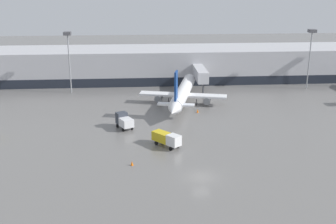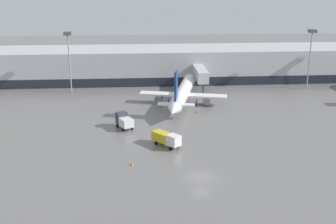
{
  "view_description": "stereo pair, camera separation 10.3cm",
  "coord_description": "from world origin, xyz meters",
  "px_view_note": "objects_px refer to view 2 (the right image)",
  "views": [
    {
      "loc": [
        -8.92,
        -55.42,
        28.09
      ],
      "look_at": [
        -3.29,
        22.23,
        3.0
      ],
      "focal_mm": 45.0,
      "sensor_mm": 36.0,
      "label": 1
    },
    {
      "loc": [
        -8.82,
        -55.43,
        28.09
      ],
      "look_at": [
        -3.29,
        22.23,
        3.0
      ],
      "focal_mm": 45.0,
      "sensor_mm": 36.0,
      "label": 2
    }
  ],
  "objects_px": {
    "traffic_cone_2": "(132,163)",
    "apron_light_mast_1": "(68,44)",
    "service_truck_0": "(167,138)",
    "parked_jet_0": "(183,93)",
    "apron_light_mast_2": "(311,41)",
    "service_truck_3": "(124,121)",
    "traffic_cone_3": "(198,111)"
  },
  "relations": [
    {
      "from": "service_truck_3",
      "to": "traffic_cone_3",
      "type": "height_order",
      "value": "service_truck_3"
    },
    {
      "from": "parked_jet_0",
      "to": "traffic_cone_2",
      "type": "height_order",
      "value": "parked_jet_0"
    },
    {
      "from": "traffic_cone_3",
      "to": "apron_light_mast_2",
      "type": "relative_size",
      "value": 0.05
    },
    {
      "from": "service_truck_0",
      "to": "traffic_cone_3",
      "type": "relative_size",
      "value": 6.95
    },
    {
      "from": "service_truck_0",
      "to": "traffic_cone_2",
      "type": "xyz_separation_m",
      "value": [
        -5.94,
        -7.32,
        -1.13
      ]
    },
    {
      "from": "parked_jet_0",
      "to": "traffic_cone_3",
      "type": "distance_m",
      "value": 7.26
    },
    {
      "from": "service_truck_0",
      "to": "apron_light_mast_1",
      "type": "distance_m",
      "value": 44.61
    },
    {
      "from": "parked_jet_0",
      "to": "apron_light_mast_2",
      "type": "height_order",
      "value": "apron_light_mast_2"
    },
    {
      "from": "service_truck_3",
      "to": "apron_light_mast_2",
      "type": "height_order",
      "value": "apron_light_mast_2"
    },
    {
      "from": "service_truck_3",
      "to": "traffic_cone_2",
      "type": "relative_size",
      "value": 6.16
    },
    {
      "from": "traffic_cone_3",
      "to": "apron_light_mast_2",
      "type": "height_order",
      "value": "apron_light_mast_2"
    },
    {
      "from": "traffic_cone_2",
      "to": "apron_light_mast_2",
      "type": "distance_m",
      "value": 64.57
    },
    {
      "from": "traffic_cone_3",
      "to": "service_truck_3",
      "type": "bearing_deg",
      "value": -150.08
    },
    {
      "from": "service_truck_0",
      "to": "service_truck_3",
      "type": "xyz_separation_m",
      "value": [
        -7.56,
        9.67,
        0.08
      ]
    },
    {
      "from": "service_truck_3",
      "to": "apron_light_mast_2",
      "type": "relative_size",
      "value": 0.3
    },
    {
      "from": "apron_light_mast_1",
      "to": "apron_light_mast_2",
      "type": "relative_size",
      "value": 0.99
    },
    {
      "from": "apron_light_mast_2",
      "to": "service_truck_0",
      "type": "bearing_deg",
      "value": -136.91
    },
    {
      "from": "parked_jet_0",
      "to": "traffic_cone_2",
      "type": "relative_size",
      "value": 42.29
    },
    {
      "from": "parked_jet_0",
      "to": "apron_light_mast_2",
      "type": "xyz_separation_m",
      "value": [
        34.07,
        11.95,
        9.68
      ]
    },
    {
      "from": "service_truck_0",
      "to": "traffic_cone_2",
      "type": "height_order",
      "value": "service_truck_0"
    },
    {
      "from": "service_truck_3",
      "to": "traffic_cone_3",
      "type": "xyz_separation_m",
      "value": [
        15.59,
        8.97,
        -1.2
      ]
    },
    {
      "from": "parked_jet_0",
      "to": "traffic_cone_2",
      "type": "bearing_deg",
      "value": 174.35
    },
    {
      "from": "service_truck_0",
      "to": "traffic_cone_2",
      "type": "relative_size",
      "value": 7.18
    },
    {
      "from": "apron_light_mast_1",
      "to": "service_truck_3",
      "type": "bearing_deg",
      "value": -63.01
    },
    {
      "from": "traffic_cone_3",
      "to": "apron_light_mast_1",
      "type": "relative_size",
      "value": 0.05
    },
    {
      "from": "service_truck_0",
      "to": "service_truck_3",
      "type": "relative_size",
      "value": 1.17
    },
    {
      "from": "traffic_cone_2",
      "to": "apron_light_mast_1",
      "type": "relative_size",
      "value": 0.05
    },
    {
      "from": "service_truck_0",
      "to": "service_truck_3",
      "type": "bearing_deg",
      "value": 176.88
    },
    {
      "from": "traffic_cone_3",
      "to": "apron_light_mast_2",
      "type": "xyz_separation_m",
      "value": [
        31.47,
        18.3,
        12.04
      ]
    },
    {
      "from": "parked_jet_0",
      "to": "apron_light_mast_1",
      "type": "bearing_deg",
      "value": 79.11
    },
    {
      "from": "traffic_cone_3",
      "to": "parked_jet_0",
      "type": "bearing_deg",
      "value": 112.22
    },
    {
      "from": "service_truck_0",
      "to": "service_truck_3",
      "type": "height_order",
      "value": "service_truck_3"
    }
  ]
}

